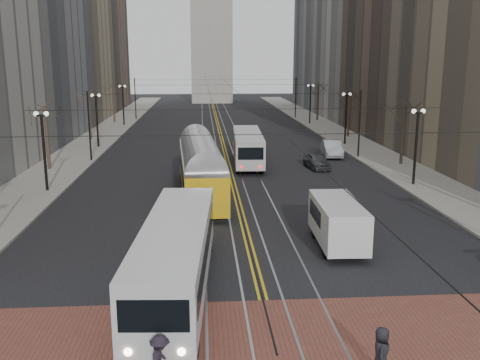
{
  "coord_description": "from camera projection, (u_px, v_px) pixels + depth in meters",
  "views": [
    {
      "loc": [
        -2.36,
        -20.73,
        9.46
      ],
      "look_at": [
        -0.32,
        7.75,
        3.0
      ],
      "focal_mm": 40.0,
      "sensor_mm": 36.0,
      "label": 1
    }
  ],
  "objects": [
    {
      "name": "centre_lines",
      "position": [
        221.0,
        137.0,
        66.2
      ],
      "size": [
        0.42,
        130.0,
        0.01
      ],
      "primitive_type": "cube",
      "color": "gold",
      "rests_on": "ground"
    },
    {
      "name": "transit_bus",
      "position": [
        176.0,
        258.0,
        21.85
      ],
      "size": [
        3.28,
        12.21,
        3.02
      ],
      "primitive_type": "cube",
      "rotation": [
        0.0,
        0.0,
        -0.06
      ],
      "color": "silver",
      "rests_on": "ground"
    },
    {
      "name": "building_right_far",
      "position": [
        344.0,
        4.0,
        103.45
      ],
      "size": [
        16.0,
        20.0,
        40.0
      ],
      "primitive_type": "cube",
      "color": "slate",
      "rests_on": "ground"
    },
    {
      "name": "streetcar",
      "position": [
        201.0,
        173.0,
        37.51
      ],
      "size": [
        3.42,
        14.22,
        3.32
      ],
      "primitive_type": "cube",
      "rotation": [
        0.0,
        0.0,
        0.06
      ],
      "color": "gold",
      "rests_on": "ground"
    },
    {
      "name": "building_left_far",
      "position": [
        76.0,
        2.0,
        99.91
      ],
      "size": [
        16.0,
        20.0,
        40.0
      ],
      "primitive_type": "cube",
      "color": "brown",
      "rests_on": "ground"
    },
    {
      "name": "sedan_silver",
      "position": [
        332.0,
        149.0,
        53.1
      ],
      "size": [
        2.18,
        5.02,
        1.6
      ],
      "primitive_type": "imported",
      "rotation": [
        0.0,
        0.0,
        -0.1
      ],
      "color": "#B0B2B8",
      "rests_on": "ground"
    },
    {
      "name": "rear_bus",
      "position": [
        248.0,
        148.0,
        49.12
      ],
      "size": [
        2.89,
        11.31,
        2.93
      ],
      "primitive_type": "cube",
      "rotation": [
        0.0,
        0.0,
        -0.04
      ],
      "color": "#BCBCBC",
      "rests_on": "ground"
    },
    {
      "name": "sedan_grey",
      "position": [
        317.0,
        161.0,
        47.28
      ],
      "size": [
        2.04,
        4.18,
        1.37
      ],
      "primitive_type": "imported",
      "rotation": [
        0.0,
        0.0,
        0.11
      ],
      "color": "#3E4046",
      "rests_on": "ground"
    },
    {
      "name": "street_trees",
      "position": [
        224.0,
        124.0,
        56.1
      ],
      "size": [
        31.68,
        53.28,
        5.6
      ],
      "color": "#382D23",
      "rests_on": "ground"
    },
    {
      "name": "streetcar_rails",
      "position": [
        221.0,
        137.0,
        66.2
      ],
      "size": [
        4.8,
        130.0,
        0.02
      ],
      "primitive_type": "cube",
      "color": "gray",
      "rests_on": "ground"
    },
    {
      "name": "cargo_van",
      "position": [
        338.0,
        224.0,
        27.33
      ],
      "size": [
        2.25,
        5.51,
        2.41
      ],
      "primitive_type": "cube",
      "rotation": [
        0.0,
        0.0,
        -0.03
      ],
      "color": "silver",
      "rests_on": "ground"
    },
    {
      "name": "trolley_wires",
      "position": [
        225.0,
        115.0,
        55.48
      ],
      "size": [
        25.96,
        120.0,
        6.6
      ],
      "color": "black",
      "rests_on": "ground"
    },
    {
      "name": "crosswalk_band",
      "position": [
        273.0,
        338.0,
        18.53
      ],
      "size": [
        25.0,
        6.0,
        0.01
      ],
      "primitive_type": "cube",
      "color": "brown",
      "rests_on": "ground"
    },
    {
      "name": "sidewalk_left",
      "position": [
        98.0,
        138.0,
        65.14
      ],
      "size": [
        5.0,
        140.0,
        0.15
      ],
      "primitive_type": "cube",
      "color": "gray",
      "rests_on": "ground"
    },
    {
      "name": "lamp_posts",
      "position": [
        227.0,
        133.0,
        49.77
      ],
      "size": [
        27.6,
        57.2,
        5.6
      ],
      "color": "black",
      "rests_on": "ground"
    },
    {
      "name": "sidewalk_right",
      "position": [
        340.0,
        136.0,
        67.23
      ],
      "size": [
        5.0,
        140.0,
        0.15
      ],
      "primitive_type": "cube",
      "color": "gray",
      "rests_on": "ground"
    },
    {
      "name": "ground",
      "position": [
        261.0,
        290.0,
        22.42
      ],
      "size": [
        260.0,
        260.0,
        0.0
      ],
      "primitive_type": "plane",
      "color": "black",
      "rests_on": "ground"
    },
    {
      "name": "pedestrian_a",
      "position": [
        381.0,
        352.0,
        16.12
      ],
      "size": [
        0.75,
        0.92,
        1.62
      ],
      "primitive_type": "imported",
      "rotation": [
        0.0,
        0.0,
        1.23
      ],
      "color": "black",
      "rests_on": "crosswalk_band"
    }
  ]
}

